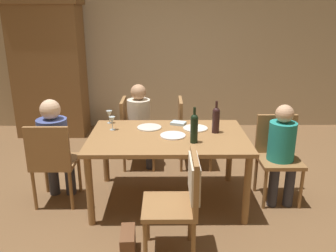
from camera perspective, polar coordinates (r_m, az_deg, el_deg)
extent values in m
plane|color=brown|center=(3.95, 0.00, -11.94)|extent=(10.00, 10.00, 0.00)
cube|color=tan|center=(6.19, -0.24, 12.26)|extent=(6.40, 0.12, 2.70)
cube|color=brown|center=(6.08, -18.84, 8.36)|extent=(1.10, 0.56, 2.10)
cube|color=brown|center=(6.01, -19.93, 18.63)|extent=(1.18, 0.62, 0.08)
cube|color=olive|center=(3.64, 0.00, -1.80)|extent=(1.64, 1.07, 0.04)
cylinder|color=olive|center=(3.45, -12.72, -10.38)|extent=(0.07, 0.07, 0.72)
cylinder|color=olive|center=(3.46, 12.81, -10.27)|extent=(0.07, 0.07, 0.72)
cylinder|color=olive|center=(4.27, -10.22, -4.48)|extent=(0.07, 0.07, 0.72)
cylinder|color=olive|center=(4.28, 10.07, -4.41)|extent=(0.07, 0.07, 0.72)
cylinder|color=olive|center=(3.94, 20.99, -9.68)|extent=(0.04, 0.04, 0.44)
cylinder|color=olive|center=(3.82, 15.60, -10.01)|extent=(0.04, 0.04, 0.44)
cylinder|color=olive|center=(4.26, 19.19, -7.35)|extent=(0.04, 0.04, 0.44)
cylinder|color=olive|center=(4.15, 14.20, -7.57)|extent=(0.04, 0.04, 0.44)
cube|color=olive|center=(3.94, 17.83, -5.48)|extent=(0.44, 0.44, 0.04)
cube|color=olive|center=(4.03, 17.30, -1.22)|extent=(0.44, 0.04, 0.44)
cylinder|color=olive|center=(4.24, -19.35, -7.50)|extent=(0.04, 0.04, 0.44)
cylinder|color=olive|center=(4.13, -14.31, -7.68)|extent=(0.04, 0.04, 0.44)
cylinder|color=olive|center=(3.92, -21.08, -9.86)|extent=(0.04, 0.04, 0.44)
cylinder|color=olive|center=(3.80, -15.62, -10.14)|extent=(0.04, 0.04, 0.44)
cube|color=olive|center=(3.92, -17.92, -5.61)|extent=(0.44, 0.44, 0.04)
cube|color=olive|center=(3.66, -19.18, -3.41)|extent=(0.44, 0.04, 0.44)
cylinder|color=olive|center=(4.85, -2.24, -3.15)|extent=(0.04, 0.04, 0.44)
cylinder|color=olive|center=(4.50, -2.38, -4.90)|extent=(0.04, 0.04, 0.44)
cylinder|color=olive|center=(4.88, -6.71, -3.14)|extent=(0.04, 0.04, 0.44)
cylinder|color=olive|center=(4.53, -7.20, -4.88)|extent=(0.04, 0.04, 0.44)
cube|color=olive|center=(4.60, -4.71, -1.22)|extent=(0.44, 0.44, 0.04)
cube|color=olive|center=(4.55, -7.30, 1.64)|extent=(0.04, 0.44, 0.44)
cylinder|color=olive|center=(4.89, 6.46, -3.10)|extent=(0.04, 0.04, 0.44)
cylinder|color=olive|center=(4.54, 7.02, -4.83)|extent=(0.04, 0.04, 0.44)
cylinder|color=olive|center=(4.86, 2.00, -3.13)|extent=(0.04, 0.04, 0.44)
cylinder|color=olive|center=(4.51, 2.20, -4.88)|extent=(0.04, 0.04, 0.44)
cube|color=olive|center=(4.61, 4.49, -1.19)|extent=(0.44, 0.44, 0.04)
cube|color=olive|center=(4.52, 2.04, 1.67)|extent=(0.04, 0.44, 0.44)
cylinder|color=olive|center=(2.91, -3.74, -19.06)|extent=(0.04, 0.04, 0.44)
cylinder|color=olive|center=(3.22, -3.37, -14.98)|extent=(0.04, 0.04, 0.44)
cylinder|color=olive|center=(2.92, 4.17, -19.01)|extent=(0.04, 0.04, 0.44)
cylinder|color=olive|center=(3.23, 3.62, -14.94)|extent=(0.04, 0.04, 0.44)
cube|color=olive|center=(2.93, 0.17, -13.08)|extent=(0.44, 0.44, 0.04)
cube|color=olive|center=(2.82, 4.29, -8.85)|extent=(0.04, 0.44, 0.44)
cube|color=beige|center=(2.81, 4.30, -8.45)|extent=(0.07, 0.40, 0.31)
cylinder|color=#33333D|center=(3.95, 19.28, -9.26)|extent=(0.10, 0.10, 0.46)
cylinder|color=#33333D|center=(3.90, 16.89, -9.40)|extent=(0.10, 0.10, 0.46)
cylinder|color=teal|center=(3.86, 18.13, -2.52)|extent=(0.28, 0.28, 0.43)
sphere|color=tan|center=(3.77, 18.59, 1.92)|extent=(0.19, 0.19, 0.19)
cylinder|color=#33333D|center=(4.17, -18.28, -7.69)|extent=(0.11, 0.11, 0.46)
cylinder|color=#33333D|center=(4.11, -15.79, -7.78)|extent=(0.11, 0.11, 0.46)
cylinder|color=#475699|center=(3.83, -18.27, -2.34)|extent=(0.31, 0.31, 0.48)
sphere|color=beige|center=(3.73, -18.78, 2.59)|extent=(0.21, 0.21, 0.21)
cylinder|color=#33333D|center=(4.76, -2.89, -3.47)|extent=(0.11, 0.11, 0.46)
cylinder|color=#33333D|center=(4.59, -2.97, -4.29)|extent=(0.11, 0.11, 0.46)
cylinder|color=beige|center=(4.53, -4.78, 1.51)|extent=(0.30, 0.30, 0.46)
sphere|color=tan|center=(4.45, -4.89, 5.57)|extent=(0.20, 0.20, 0.20)
cylinder|color=black|center=(3.40, 4.30, -0.83)|extent=(0.07, 0.07, 0.24)
sphere|color=black|center=(3.36, 4.35, 1.30)|extent=(0.07, 0.07, 0.07)
cylinder|color=black|center=(3.34, 4.38, 2.27)|extent=(0.03, 0.03, 0.10)
cylinder|color=black|center=(3.71, 7.84, 0.56)|extent=(0.08, 0.08, 0.22)
sphere|color=black|center=(3.67, 7.93, 2.42)|extent=(0.08, 0.08, 0.08)
cylinder|color=black|center=(3.66, 7.97, 3.32)|extent=(0.03, 0.03, 0.10)
cylinder|color=silver|center=(3.84, -9.08, -0.58)|extent=(0.06, 0.06, 0.00)
cylinder|color=silver|center=(3.83, -9.10, -0.06)|extent=(0.01, 0.01, 0.07)
cone|color=silver|center=(3.81, -9.16, 0.98)|extent=(0.07, 0.07, 0.07)
cylinder|color=silver|center=(4.08, -9.54, 0.51)|extent=(0.06, 0.06, 0.00)
cylinder|color=silver|center=(4.07, -9.57, 1.01)|extent=(0.01, 0.01, 0.07)
cone|color=silver|center=(4.05, -9.62, 1.99)|extent=(0.07, 0.07, 0.07)
cylinder|color=white|center=(3.83, 4.50, -0.37)|extent=(0.27, 0.27, 0.01)
cylinder|color=white|center=(3.60, 0.80, -1.57)|extent=(0.26, 0.26, 0.01)
cylinder|color=silver|center=(3.86, -3.08, -0.23)|extent=(0.27, 0.27, 0.01)
cube|color=#ADC6D6|center=(3.97, 1.71, 0.46)|extent=(0.19, 0.17, 0.03)
cube|color=brown|center=(3.14, -6.58, -18.50)|extent=(0.14, 0.29, 0.22)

